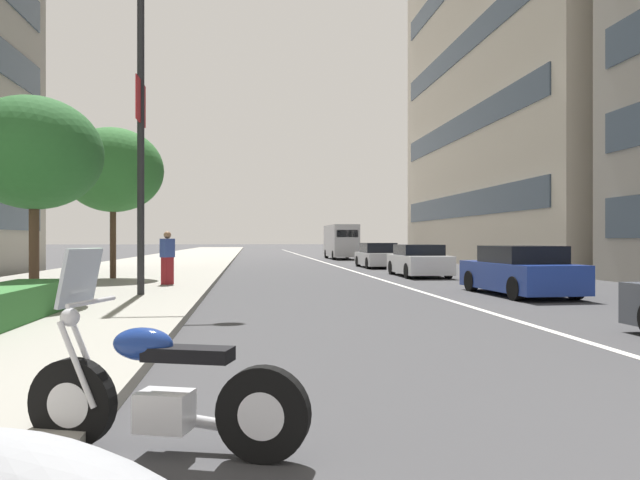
{
  "coord_description": "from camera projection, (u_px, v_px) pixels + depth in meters",
  "views": [
    {
      "loc": [
        -1.72,
        5.09,
        1.55
      ],
      "look_at": [
        13.18,
        3.28,
        1.55
      ],
      "focal_mm": 32.55,
      "sensor_mm": 36.0,
      "label": 1
    }
  ],
  "objects": [
    {
      "name": "pedestrian_on_plaza",
      "position": [
        167.0,
        258.0,
        18.23
      ],
      "size": [
        0.47,
        0.46,
        1.67
      ],
      "rotation": [
        0.0,
        0.0,
        0.85
      ],
      "color": "maroon",
      "rests_on": "sidewalk_right_plaza"
    },
    {
      "name": "delivery_van_ahead",
      "position": [
        341.0,
        241.0,
        46.81
      ],
      "size": [
        6.11,
        2.07,
        2.73
      ],
      "rotation": [
        0.0,
        0.0,
        0.01
      ],
      "color": "#B7B7BC",
      "rests_on": "ground"
    },
    {
      "name": "car_following_behind",
      "position": [
        419.0,
        261.0,
        24.63
      ],
      "size": [
        4.35,
        1.94,
        1.35
      ],
      "rotation": [
        0.0,
        0.0,
        -0.02
      ],
      "color": "silver",
      "rests_on": "ground"
    },
    {
      "name": "street_tree_far_plaza",
      "position": [
        34.0,
        154.0,
        13.14
      ],
      "size": [
        3.01,
        3.01,
        4.65
      ],
      "color": "#473323",
      "rests_on": "sidewalk_right_plaza"
    },
    {
      "name": "car_mid_block_traffic",
      "position": [
        378.0,
        256.0,
        32.32
      ],
      "size": [
        4.33,
        1.88,
        1.38
      ],
      "rotation": [
        0.0,
        0.0,
        0.0
      ],
      "color": "#B7B7BC",
      "rests_on": "ground"
    },
    {
      "name": "street_tree_by_lamp_post",
      "position": [
        113.0,
        170.0,
        21.17
      ],
      "size": [
        3.62,
        3.62,
        5.5
      ],
      "color": "#473323",
      "rests_on": "sidewalk_right_plaza"
    },
    {
      "name": "motorcycle_mid_row",
      "position": [
        160.0,
        392.0,
        4.2
      ],
      "size": [
        0.85,
        2.08,
        1.49
      ],
      "rotation": [
        0.0,
        0.0,
        1.27
      ],
      "color": "black",
      "rests_on": "ground"
    },
    {
      "name": "car_approaching_light",
      "position": [
        520.0,
        272.0,
        16.24
      ],
      "size": [
        4.22,
        2.0,
        1.39
      ],
      "rotation": [
        0.0,
        0.0,
        0.04
      ],
      "color": "navy",
      "rests_on": "ground"
    },
    {
      "name": "lane_centre_stripe",
      "position": [
        330.0,
        264.0,
        37.07
      ],
      "size": [
        110.0,
        0.16,
        0.01
      ],
      "primitive_type": "cube",
      "color": "silver",
      "rests_on": "ground"
    },
    {
      "name": "sidewalk_right_plaza",
      "position": [
        150.0,
        268.0,
        30.85
      ],
      "size": [
        160.0,
        8.16,
        0.15
      ],
      "primitive_type": "cube",
      "color": "gray",
      "rests_on": "ground"
    },
    {
      "name": "street_lamp_with_banners",
      "position": [
        155.0,
        90.0,
        14.9
      ],
      "size": [
        1.26,
        2.57,
        8.81
      ],
      "color": "#232326",
      "rests_on": "sidewalk_right_plaza"
    }
  ]
}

